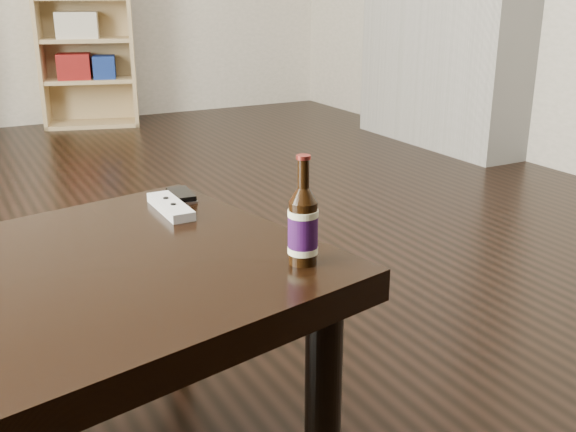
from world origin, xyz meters
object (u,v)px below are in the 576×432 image
bookshelf (84,36)px  beer_bottle (303,226)px  remote (171,206)px  phone (181,196)px

bookshelf → beer_bottle: 3.83m
beer_bottle → remote: size_ratio=1.08×
bookshelf → phone: 3.38m
beer_bottle → remote: bearing=105.8°
phone → bookshelf: bearing=86.5°
bookshelf → remote: bearing=-83.2°
bookshelf → phone: (-0.52, -3.34, -0.14)m
beer_bottle → phone: beer_bottle is taller
remote → beer_bottle: bearing=-74.1°
beer_bottle → phone: size_ratio=1.88×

